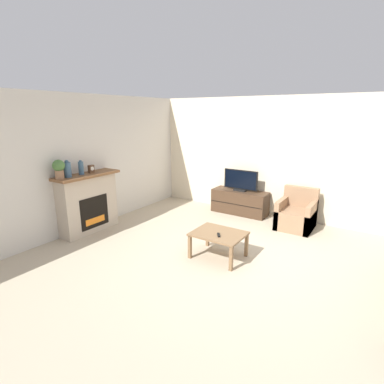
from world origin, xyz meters
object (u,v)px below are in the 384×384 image
object	(u,v)px
fireplace	(88,202)
mantel_clock	(91,169)
potted_plant	(59,168)
tv	(241,181)
mantel_vase_left	(67,169)
coffee_table	(219,236)
tv_stand	(240,202)
remote	(219,235)
armchair	(296,215)
mantel_vase_centre_left	(81,168)

from	to	relation	value
fireplace	mantel_clock	xyz separation A→B (m)	(0.02, 0.13, 0.66)
potted_plant	tv	bearing A→B (deg)	57.72
mantel_vase_left	coffee_table	bearing A→B (deg)	16.58
coffee_table	fireplace	bearing A→B (deg)	-171.34
fireplace	tv_stand	distance (m)	3.42
potted_plant	tv_stand	bearing A→B (deg)	57.73
tv_stand	tv	bearing A→B (deg)	-90.00
coffee_table	remote	world-z (taller)	remote
mantel_clock	fireplace	bearing A→B (deg)	-97.70
mantel_clock	coffee_table	world-z (taller)	mantel_clock
potted_plant	armchair	distance (m)	4.71
mantel_clock	armchair	world-z (taller)	mantel_clock
mantel_vase_left	potted_plant	distance (m)	0.17
mantel_clock	armchair	xyz separation A→B (m)	(3.43, 2.35, -0.99)
tv	tv_stand	bearing A→B (deg)	90.00
tv_stand	mantel_clock	bearing A→B (deg)	-128.65
coffee_table	mantel_vase_centre_left	bearing A→B (deg)	-169.27
mantel_clock	tv_stand	world-z (taller)	mantel_clock
mantel_clock	tv	xyz separation A→B (m)	(2.05, 2.57, -0.48)
tv	fireplace	bearing A→B (deg)	-127.53
fireplace	potted_plant	size ratio (longest dim) A/B	3.80
fireplace	mantel_clock	bearing A→B (deg)	82.30
potted_plant	mantel_vase_left	bearing A→B (deg)	90.00
armchair	coffee_table	distance (m)	2.19
mantel_vase_centre_left	tv_stand	xyz separation A→B (m)	(2.05, 2.80, -1.04)
mantel_vase_left	potted_plant	bearing A→B (deg)	-90.00
mantel_vase_centre_left	potted_plant	size ratio (longest dim) A/B	0.82
coffee_table	remote	bearing A→B (deg)	-61.47
mantel_vase_centre_left	coffee_table	bearing A→B (deg)	10.73
potted_plant	coffee_table	xyz separation A→B (m)	(2.71, 0.97, -1.01)
tv_stand	potted_plant	bearing A→B (deg)	-122.27
tv	mantel_vase_left	bearing A→B (deg)	-123.63
remote	potted_plant	bearing A→B (deg)	164.03
remote	mantel_vase_left	bearing A→B (deg)	160.90
mantel_vase_left	remote	size ratio (longest dim) A/B	2.17
fireplace	mantel_vase_left	xyz separation A→B (m)	(0.02, -0.39, 0.73)
tv_stand	remote	xyz separation A→B (m)	(0.71, -2.38, 0.16)
mantel_clock	remote	bearing A→B (deg)	3.87
remote	tv_stand	bearing A→B (deg)	73.20
mantel_vase_left	tv_stand	distance (m)	3.86
potted_plant	tv_stand	xyz separation A→B (m)	(2.05, 3.25, -1.11)
mantel_clock	coffee_table	xyz separation A→B (m)	(2.71, 0.29, -0.89)
fireplace	remote	bearing A→B (deg)	6.51
mantel_vase_centre_left	tv	distance (m)	3.51
mantel_vase_centre_left	mantel_clock	size ratio (longest dim) A/B	1.88
tv	coffee_table	world-z (taller)	tv
fireplace	coffee_table	bearing A→B (deg)	8.66
fireplace	mantel_vase_centre_left	size ratio (longest dim) A/B	4.64
fireplace	armchair	world-z (taller)	fireplace
mantel_vase_left	tv	distance (m)	3.75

